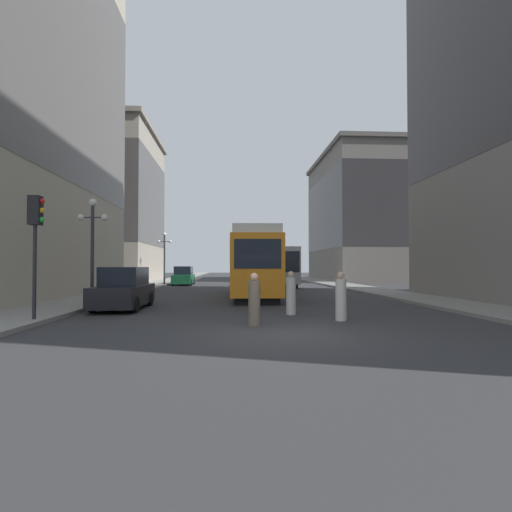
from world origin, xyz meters
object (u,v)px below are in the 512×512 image
Objects in this scene: parked_car_left_mid at (124,289)px; lamp_post_left_far at (164,250)px; pedestrian_crossing_far at (291,294)px; traffic_light_near_left at (36,224)px; pedestrian_on_sidewalk at (254,301)px; lamp_post_left_near at (92,233)px; pedestrian_crossing_near at (341,298)px; streetcar at (255,262)px; parked_car_left_near at (184,276)px; transit_bus at (279,265)px.

lamp_post_left_far reaches higher than parked_car_left_mid.
parked_car_left_mid is 7.42m from pedestrian_crossing_far.
parked_car_left_mid is 5.35m from traffic_light_near_left.
lamp_post_left_near reaches higher than pedestrian_on_sidewalk.
parked_car_left_mid is at bearing -39.74° from lamp_post_left_near.
streetcar is at bearing -88.93° from pedestrian_crossing_near.
pedestrian_on_sidewalk is at bearing -75.20° from lamp_post_left_far.
pedestrian_on_sidewalk is (-3.03, -1.05, -0.01)m from pedestrian_crossing_near.
traffic_light_near_left is at bearing -89.53° from lamp_post_left_far.
lamp_post_left_far is at bearing 90.00° from lamp_post_left_near.
streetcar reaches higher than parked_car_left_near.
lamp_post_left_near is 20.68m from lamp_post_left_far.
lamp_post_left_near is (-8.88, 4.09, 2.64)m from pedestrian_crossing_far.
pedestrian_crossing_near reaches higher than pedestrian_on_sidewalk.
parked_car_left_near is 3.25m from lamp_post_left_far.
transit_bus is 6.80× the size of pedestrian_crossing_near.
parked_car_left_near is 27.60m from pedestrian_crossing_near.
transit_bus is 22.23m from parked_car_left_mid.
transit_bus is at bearing -11.01° from parked_car_left_near.
pedestrian_crossing_near is at bearing -89.98° from transit_bus.
pedestrian_crossing_near is 1.01× the size of pedestrian_on_sidewalk.
streetcar is 3.17× the size of traffic_light_near_left.
pedestrian_crossing_far is at bearing -82.97° from streetcar.
pedestrian_on_sidewalk is at bearing -44.89° from parked_car_left_mid.
pedestrian_on_sidewalk is at bearing 8.69° from pedestrian_crossing_near.
traffic_light_near_left reaches higher than parked_car_left_near.
pedestrian_crossing_near is at bearing -76.63° from streetcar.
streetcar is 17.17m from lamp_post_left_far.
lamp_post_left_near reaches higher than traffic_light_near_left.
parked_car_left_near is 2.87× the size of pedestrian_on_sidewalk.
lamp_post_left_far is (-1.90, 22.26, 2.62)m from parked_car_left_mid.
parked_car_left_near reaches higher than pedestrian_crossing_near.
lamp_post_left_near is (-7.30, 6.96, 2.64)m from pedestrian_on_sidewalk.
transit_bus is 6.83× the size of pedestrian_crossing_far.
pedestrian_on_sidewalk is 0.34× the size of lamp_post_left_near.
pedestrian_crossing_far is at bearing 12.80° from traffic_light_near_left.
parked_car_left_mid reaches higher than pedestrian_on_sidewalk.
parked_car_left_near is 1.18× the size of traffic_light_near_left.
traffic_light_near_left is 0.82× the size of lamp_post_left_near.
pedestrian_crossing_near is 12.19m from lamp_post_left_near.
transit_bus is 21.73m from lamp_post_left_near.
parked_car_left_near is (-6.11, 14.82, -1.26)m from streetcar.
pedestrian_crossing_far is at bearing -74.42° from parked_car_left_near.
lamp_post_left_near reaches higher than streetcar.
pedestrian_crossing_near is 10.41m from traffic_light_near_left.
lamp_post_left_near reaches higher than transit_bus.
traffic_light_near_left is (-1.68, -4.48, 2.39)m from parked_car_left_mid.
parked_car_left_mid is at bearing -37.56° from pedestrian_crossing_near.
transit_bus is 24.59m from pedestrian_crossing_near.
parked_car_left_mid is (-6.11, -7.13, -1.26)m from streetcar.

